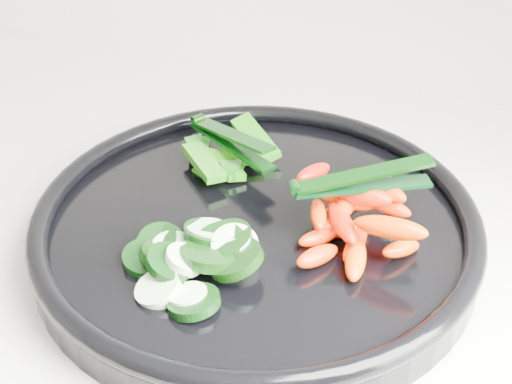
% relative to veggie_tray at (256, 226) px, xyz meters
% --- Properties ---
extents(veggie_tray, '(0.43, 0.43, 0.04)m').
position_rel_veggie_tray_xyz_m(veggie_tray, '(0.00, 0.00, 0.00)').
color(veggie_tray, black).
rests_on(veggie_tray, counter).
extents(cucumber_pile, '(0.12, 0.12, 0.04)m').
position_rel_veggie_tray_xyz_m(cucumber_pile, '(-0.03, -0.07, 0.01)').
color(cucumber_pile, black).
rests_on(cucumber_pile, veggie_tray).
extents(carrot_pile, '(0.12, 0.16, 0.05)m').
position_rel_veggie_tray_xyz_m(carrot_pile, '(0.08, 0.01, 0.02)').
color(carrot_pile, '#DD4500').
rests_on(carrot_pile, veggie_tray).
extents(pepper_pile, '(0.10, 0.12, 0.03)m').
position_rel_veggie_tray_xyz_m(pepper_pile, '(-0.06, 0.08, 0.01)').
color(pepper_pile, '#106709').
rests_on(pepper_pile, veggie_tray).
extents(tong_carrot, '(0.11, 0.07, 0.02)m').
position_rel_veggie_tray_xyz_m(tong_carrot, '(0.08, 0.02, 0.05)').
color(tong_carrot, black).
rests_on(tong_carrot, carrot_pile).
extents(tong_pepper, '(0.10, 0.07, 0.02)m').
position_rel_veggie_tray_xyz_m(tong_pepper, '(-0.06, 0.08, 0.03)').
color(tong_pepper, black).
rests_on(tong_pepper, pepper_pile).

